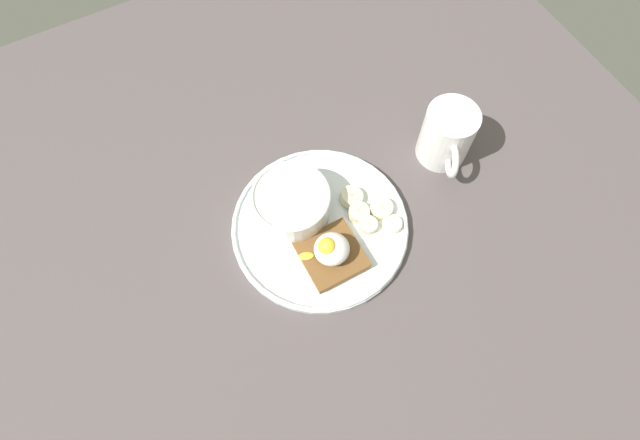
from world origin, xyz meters
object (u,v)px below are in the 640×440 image
(banana_slice_front, at_px, (368,225))
(coffee_mug, at_px, (447,135))
(banana_slice_right, at_px, (392,224))
(banana_slice_left, at_px, (382,208))
(banana_slice_inner, at_px, (359,213))
(banana_slice_back, at_px, (351,197))
(oatmeal_bowl, at_px, (291,204))
(toast_slice, at_px, (331,255))
(poached_egg, at_px, (331,249))

(banana_slice_front, bearing_deg, coffee_mug, 19.37)
(banana_slice_front, xyz_separation_m, banana_slice_right, (0.03, -0.02, -0.00))
(banana_slice_left, relative_size, banana_slice_inner, 1.03)
(banana_slice_back, relative_size, banana_slice_inner, 0.87)
(oatmeal_bowl, height_order, coffee_mug, coffee_mug)
(coffee_mug, bearing_deg, oatmeal_bowl, 176.73)
(oatmeal_bowl, bearing_deg, banana_slice_front, -41.04)
(banana_slice_front, distance_m, coffee_mug, 0.19)
(banana_slice_left, bearing_deg, banana_slice_inner, 163.88)
(toast_slice, distance_m, banana_slice_left, 0.11)
(toast_slice, bearing_deg, banana_slice_right, 0.65)
(banana_slice_front, bearing_deg, banana_slice_inner, 94.57)
(poached_egg, height_order, banana_slice_back, poached_egg)
(banana_slice_right, height_order, coffee_mug, coffee_mug)
(banana_slice_inner, bearing_deg, toast_slice, -149.74)
(poached_egg, distance_m, banana_slice_back, 0.10)
(toast_slice, bearing_deg, banana_slice_left, 16.49)
(banana_slice_left, bearing_deg, oatmeal_bowl, 152.63)
(banana_slice_inner, bearing_deg, banana_slice_front, -85.43)
(banana_slice_front, height_order, banana_slice_inner, banana_slice_inner)
(banana_slice_back, bearing_deg, banana_slice_inner, -95.92)
(oatmeal_bowl, bearing_deg, banana_slice_inner, -31.32)
(poached_egg, relative_size, banana_slice_right, 1.89)
(banana_slice_back, xyz_separation_m, banana_slice_right, (0.03, -0.07, -0.00))
(oatmeal_bowl, height_order, banana_slice_inner, oatmeal_bowl)
(toast_slice, height_order, banana_slice_right, toast_slice)
(oatmeal_bowl, bearing_deg, coffee_mug, -3.27)
(toast_slice, bearing_deg, banana_slice_front, 12.88)
(oatmeal_bowl, distance_m, poached_egg, 0.09)
(banana_slice_front, xyz_separation_m, banana_slice_left, (0.03, 0.01, -0.00))
(oatmeal_bowl, xyz_separation_m, banana_slice_right, (0.12, -0.09, -0.02))
(toast_slice, xyz_separation_m, banana_slice_inner, (0.07, 0.04, -0.00))
(poached_egg, xyz_separation_m, banana_slice_right, (0.11, 0.00, -0.03))
(banana_slice_back, bearing_deg, poached_egg, -137.43)
(poached_egg, distance_m, banana_slice_front, 0.08)
(banana_slice_right, xyz_separation_m, banana_slice_inner, (-0.03, 0.04, 0.00))
(banana_slice_right, distance_m, coffee_mug, 0.17)
(poached_egg, bearing_deg, banana_slice_left, 16.00)
(banana_slice_back, bearing_deg, coffee_mug, 3.12)
(poached_egg, distance_m, banana_slice_inner, 0.09)
(banana_slice_front, distance_m, banana_slice_inner, 0.02)
(banana_slice_right, height_order, banana_slice_inner, banana_slice_inner)
(coffee_mug, bearing_deg, banana_slice_back, -176.88)
(poached_egg, relative_size, banana_slice_inner, 1.57)
(oatmeal_bowl, relative_size, poached_egg, 1.60)
(banana_slice_front, relative_size, banana_slice_right, 0.97)
(poached_egg, relative_size, banana_slice_left, 1.53)
(oatmeal_bowl, relative_size, banana_slice_right, 3.03)
(banana_slice_front, bearing_deg, toast_slice, -167.12)
(coffee_mug, bearing_deg, toast_slice, -162.47)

